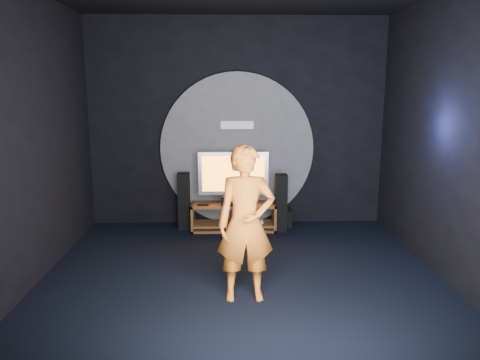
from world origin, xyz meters
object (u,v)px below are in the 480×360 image
Objects in this scene: tv at (233,175)px; player at (246,224)px; tower_speaker_right at (281,203)px; subwoofer at (284,218)px; tower_speaker_left at (184,201)px; media_console at (234,218)px.

player is (0.10, -2.64, -0.04)m from tv.
player reaches higher than tower_speaker_right.
subwoofer is at bearing 71.60° from player.
tower_speaker_left reaches higher than subwoofer.
subwoofer is at bearing 7.62° from tv.
tower_speaker_left is 1.72m from subwoofer.
tv is at bearing 89.20° from player.
tower_speaker_left is 3.27× the size of subwoofer.
tower_speaker_right reaches higher than media_console.
tower_speaker_left is 0.54× the size of player.
tv is at bearing -0.77° from tower_speaker_left.
tower_speaker_left is 1.61m from tower_speaker_right.
subwoofer is at bearing 3.53° from tower_speaker_left.
player reaches higher than tv.
tower_speaker_left is at bearing 106.27° from player.
subwoofer is 0.17× the size of player.
media_console is at bearing -167.95° from subwoofer.
subwoofer is at bearing 73.13° from tower_speaker_right.
tower_speaker_left is (-0.83, 0.08, 0.28)m from media_console.
media_console is at bearing -83.98° from tv.
tv is 0.94m from tower_speaker_left.
media_console is 0.87m from subwoofer.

